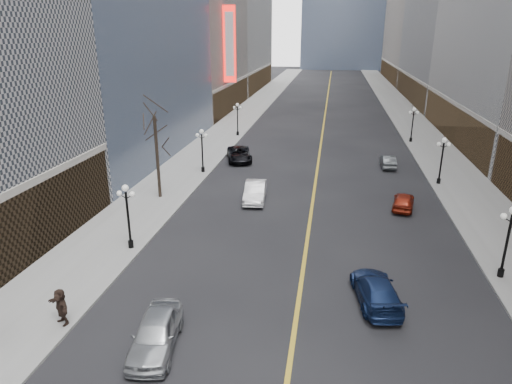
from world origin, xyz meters
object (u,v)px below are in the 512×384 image
(streetlamp_east_1, at_px, (508,235))
(streetlamp_west_1, at_px, (127,210))
(streetlamp_west_2, at_px, (202,146))
(car_nb_far, at_px, (239,154))
(car_sb_near, at_px, (376,290))
(streetlamp_east_3, at_px, (413,121))
(car_sb_mid, at_px, (404,201))
(car_sb_far, at_px, (388,161))
(streetlamp_east_2, at_px, (442,156))
(streetlamp_west_3, at_px, (237,116))
(car_nb_near, at_px, (156,333))
(car_nb_mid, at_px, (255,191))

(streetlamp_east_1, bearing_deg, streetlamp_west_1, 180.00)
(streetlamp_west_2, xyz_separation_m, car_nb_far, (2.80, 5.37, -2.12))
(streetlamp_east_1, distance_m, car_sb_near, 8.80)
(streetlamp_east_1, height_order, streetlamp_east_3, same)
(car_sb_near, distance_m, car_sb_mid, 15.14)
(streetlamp_east_1, relative_size, car_sb_mid, 1.12)
(streetlamp_west_2, relative_size, car_sb_mid, 1.12)
(streetlamp_east_1, height_order, streetlamp_west_1, same)
(car_sb_near, height_order, car_sb_far, car_sb_near)
(streetlamp_west_1, xyz_separation_m, car_sb_near, (15.97, -3.83, -2.15))
(car_sb_near, bearing_deg, streetlamp_west_2, -63.21)
(streetlamp_east_3, bearing_deg, streetlamp_west_1, -123.25)
(streetlamp_east_2, height_order, car_nb_far, streetlamp_east_2)
(streetlamp_west_3, bearing_deg, car_sb_mid, -52.33)
(car_sb_mid, bearing_deg, car_nb_far, -25.82)
(car_sb_near, bearing_deg, streetlamp_west_1, -22.87)
(streetlamp_east_1, distance_m, streetlamp_east_3, 36.00)
(streetlamp_east_3, bearing_deg, streetlamp_west_2, -142.67)
(streetlamp_west_2, xyz_separation_m, car_sb_mid, (19.36, -7.07, -2.21))
(streetlamp_east_1, height_order, car_sb_near, streetlamp_east_1)
(streetlamp_east_3, distance_m, streetlamp_west_2, 29.68)
(streetlamp_east_2, height_order, streetlamp_west_2, same)
(streetlamp_east_1, xyz_separation_m, car_sb_mid, (-4.24, 10.93, -2.21))
(car_sb_near, relative_size, car_sb_far, 1.29)
(streetlamp_east_1, height_order, streetlamp_west_3, same)
(streetlamp_east_1, xyz_separation_m, streetlamp_west_1, (-23.60, 0.00, 0.00))
(car_nb_far, bearing_deg, car_sb_near, -79.74)
(car_nb_near, relative_size, car_nb_far, 0.87)
(streetlamp_east_2, distance_m, streetlamp_east_3, 18.00)
(streetlamp_east_3, bearing_deg, car_nb_near, -111.69)
(streetlamp_west_1, relative_size, streetlamp_west_2, 1.00)
(streetlamp_east_1, bearing_deg, car_sb_near, -153.37)
(streetlamp_east_3, xyz_separation_m, car_sb_near, (-7.63, -39.83, -2.15))
(streetlamp_west_3, xyz_separation_m, car_nb_far, (2.80, -12.63, -2.12))
(streetlamp_east_3, bearing_deg, streetlamp_east_1, -90.00)
(car_sb_near, bearing_deg, streetlamp_west_3, -77.55)
(streetlamp_east_3, distance_m, streetlamp_west_3, 23.60)
(streetlamp_east_1, xyz_separation_m, car_sb_near, (-7.63, -3.83, -2.15))
(streetlamp_east_2, xyz_separation_m, streetlamp_west_1, (-23.60, -18.00, 0.00))
(car_nb_far, bearing_deg, streetlamp_west_1, -112.41)
(car_nb_near, relative_size, car_sb_near, 0.94)
(streetlamp_west_1, relative_size, car_nb_near, 0.92)
(streetlamp_west_2, bearing_deg, streetlamp_east_2, 0.00)
(streetlamp_east_2, relative_size, car_nb_far, 0.80)
(streetlamp_west_2, height_order, car_sb_far, streetlamp_west_2)
(streetlamp_west_3, relative_size, car_nb_mid, 0.90)
(car_nb_far, bearing_deg, streetlamp_west_3, 86.92)
(streetlamp_east_3, bearing_deg, car_sb_mid, -99.60)
(streetlamp_west_1, bearing_deg, streetlamp_west_2, 90.00)
(streetlamp_west_1, height_order, car_sb_mid, streetlamp_west_1)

